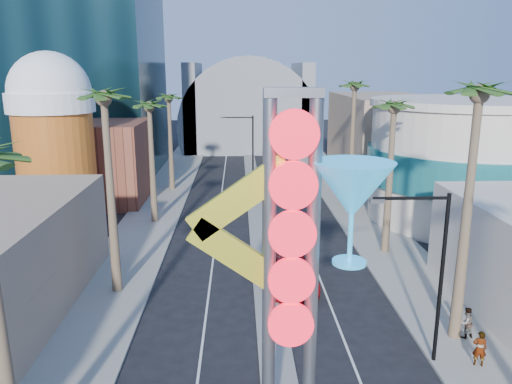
% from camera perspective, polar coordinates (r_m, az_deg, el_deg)
% --- Properties ---
extents(sidewalk_west, '(5.00, 100.00, 0.15)m').
position_cam_1_polar(sidewalk_west, '(49.39, -11.12, -1.63)').
color(sidewalk_west, gray).
rests_on(sidewalk_west, ground).
extents(sidewalk_east, '(5.00, 100.00, 0.15)m').
position_cam_1_polar(sidewalk_east, '(50.02, 10.91, -1.42)').
color(sidewalk_east, gray).
rests_on(sidewalk_east, ground).
extents(median, '(1.60, 84.00, 0.15)m').
position_cam_1_polar(median, '(51.68, -0.15, -0.66)').
color(median, gray).
rests_on(median, ground).
extents(brick_filler_west, '(10.00, 10.00, 8.00)m').
position_cam_1_polar(brick_filler_west, '(52.80, -17.82, 3.34)').
color(brick_filler_west, brown).
rests_on(brick_filler_west, ground).
extents(filler_east, '(10.00, 20.00, 10.00)m').
position_cam_1_polar(filler_east, '(63.06, 14.31, 6.12)').
color(filler_east, tan).
rests_on(filler_east, ground).
extents(beer_mug, '(7.00, 7.00, 14.50)m').
position_cam_1_polar(beer_mug, '(45.01, -22.11, 6.21)').
color(beer_mug, '#BD5719').
rests_on(beer_mug, ground).
extents(turquoise_building, '(16.60, 16.60, 10.60)m').
position_cam_1_polar(turquoise_building, '(47.02, 22.73, 3.23)').
color(turquoise_building, beige).
rests_on(turquoise_building, ground).
extents(canopy, '(22.00, 16.00, 22.00)m').
position_cam_1_polar(canopy, '(84.47, -0.93, 7.95)').
color(canopy, slate).
rests_on(canopy, ground).
extents(neon_sign, '(6.53, 2.60, 12.55)m').
position_cam_1_polar(neon_sign, '(16.22, 6.91, -7.05)').
color(neon_sign, gray).
rests_on(neon_sign, ground).
extents(streetlight_0, '(3.79, 0.25, 8.00)m').
position_cam_1_polar(streetlight_0, '(33.10, 1.83, -0.45)').
color(streetlight_0, black).
rests_on(streetlight_0, ground).
extents(streetlight_1, '(3.79, 0.25, 8.00)m').
position_cam_1_polar(streetlight_1, '(56.60, -0.92, 5.58)').
color(streetlight_1, black).
rests_on(streetlight_1, ground).
extents(streetlight_2, '(3.45, 0.25, 8.00)m').
position_cam_1_polar(streetlight_2, '(23.20, 19.47, -7.76)').
color(streetlight_2, black).
rests_on(streetlight_2, ground).
extents(palm_1, '(2.40, 2.40, 12.70)m').
position_cam_1_polar(palm_1, '(29.03, -16.91, 8.86)').
color(palm_1, brown).
rests_on(palm_1, ground).
extents(palm_2, '(2.40, 2.40, 11.20)m').
position_cam_1_polar(palm_2, '(42.78, -12.07, 8.78)').
color(palm_2, brown).
rests_on(palm_2, ground).
extents(palm_3, '(2.40, 2.40, 11.20)m').
position_cam_1_polar(palm_3, '(54.61, -9.93, 9.93)').
color(palm_3, brown).
rests_on(palm_3, ground).
extents(palm_5, '(2.40, 2.40, 13.20)m').
position_cam_1_polar(palm_5, '(24.51, 24.01, 8.48)').
color(palm_5, brown).
rests_on(palm_5, ground).
extents(palm_6, '(2.40, 2.40, 11.70)m').
position_cam_1_polar(palm_6, '(35.76, 15.46, 8.36)').
color(palm_6, brown).
rests_on(palm_6, ground).
extents(palm_7, '(2.40, 2.40, 12.70)m').
position_cam_1_polar(palm_7, '(47.27, 11.18, 10.92)').
color(palm_7, brown).
rests_on(palm_7, ground).
extents(red_pickup, '(3.28, 6.26, 1.68)m').
position_cam_1_polar(red_pickup, '(31.02, 3.89, -9.36)').
color(red_pickup, '#B80E15').
rests_on(red_pickup, ground).
extents(pedestrian_a, '(0.69, 0.54, 1.67)m').
position_cam_1_polar(pedestrian_a, '(25.29, 24.19, -15.99)').
color(pedestrian_a, gray).
rests_on(pedestrian_a, sidewalk_east).
extents(pedestrian_b, '(0.89, 0.77, 1.58)m').
position_cam_1_polar(pedestrian_b, '(27.39, 22.90, -13.59)').
color(pedestrian_b, gray).
rests_on(pedestrian_b, sidewalk_east).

